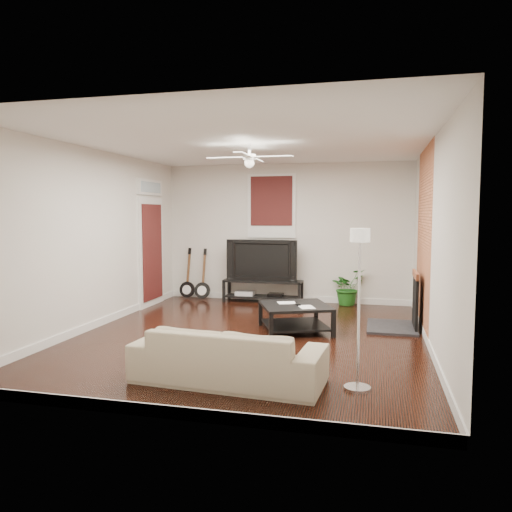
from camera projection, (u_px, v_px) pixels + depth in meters
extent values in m
cube|color=black|center=(250.00, 336.00, 7.22)|extent=(5.00, 6.00, 0.01)
cube|color=white|center=(249.00, 143.00, 6.98)|extent=(5.00, 6.00, 0.01)
cube|color=silver|center=(286.00, 233.00, 10.01)|extent=(5.00, 0.01, 2.80)
cube|color=silver|center=(162.00, 261.00, 4.20)|extent=(5.00, 0.01, 2.80)
cube|color=silver|center=(95.00, 239.00, 7.69)|extent=(0.01, 6.00, 2.80)
cube|color=silver|center=(432.00, 244.00, 6.51)|extent=(0.01, 6.00, 2.80)
cube|color=#AE5C38|center=(424.00, 240.00, 7.48)|extent=(0.02, 2.20, 2.80)
cube|color=black|center=(402.00, 300.00, 7.63)|extent=(0.80, 1.10, 0.92)
cube|color=#350F0E|center=(271.00, 206.00, 10.00)|extent=(1.00, 0.06, 1.30)
cube|color=white|center=(151.00, 242.00, 9.53)|extent=(0.08, 1.00, 2.50)
cube|color=black|center=(263.00, 291.00, 10.00)|extent=(1.60, 0.43, 0.45)
imported|color=black|center=(263.00, 260.00, 9.96)|extent=(1.44, 0.19, 0.83)
cube|color=black|center=(295.00, 318.00, 7.51)|extent=(1.29, 1.29, 0.41)
imported|color=tan|center=(228.00, 355.00, 5.23)|extent=(2.09, 0.95, 0.60)
imported|color=#1F601B|center=(347.00, 287.00, 9.63)|extent=(0.84, 0.85, 0.71)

